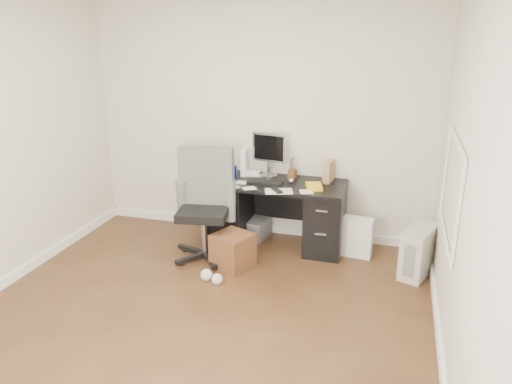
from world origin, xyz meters
TOP-DOWN VIEW (x-y plane):
  - ground at (0.00, 0.00)m, footprint 4.00×4.00m
  - room_shell at (0.03, 0.03)m, footprint 4.02×4.02m
  - desk at (0.30, 1.65)m, footprint 1.50×0.70m
  - loose_papers at (0.10, 1.60)m, footprint 1.10×0.60m
  - lcd_monitor at (0.15, 1.86)m, footprint 0.44×0.30m
  - keyboard at (0.17, 1.60)m, footprint 0.39×0.14m
  - computer_mouse at (0.46, 1.65)m, footprint 0.08×0.08m
  - travel_mug at (-0.18, 1.57)m, footprint 0.10×0.10m
  - white_binder at (-0.15, 1.86)m, footprint 0.16×0.27m
  - magazine_file at (0.84, 1.83)m, footprint 0.13×0.22m
  - pen_cup at (0.43, 1.85)m, footprint 0.12×0.12m
  - yellow_book at (0.73, 1.56)m, footprint 0.23×0.27m
  - paper_remote at (0.39, 1.35)m, footprint 0.34×0.30m
  - office_chair at (-0.37, 1.11)m, footprint 0.77×0.77m
  - pc_tower at (1.84, 1.34)m, footprint 0.39×0.55m
  - shopping_bag at (1.21, 1.61)m, footprint 0.34×0.26m
  - wicker_basket at (-0.01, 0.99)m, footprint 0.47×0.47m
  - desk_printer at (-0.04, 1.79)m, footprint 0.44×0.39m

SIDE VIEW (x-z plane):
  - ground at x=0.00m, z-range 0.00..0.00m
  - desk_printer at x=-0.04m, z-range 0.00..0.23m
  - wicker_basket at x=-0.01m, z-range 0.00..0.36m
  - shopping_bag at x=1.21m, z-range 0.00..0.44m
  - pc_tower at x=1.84m, z-range 0.00..0.50m
  - desk at x=0.30m, z-range 0.02..0.77m
  - office_chair at x=-0.37m, z-range 0.00..1.18m
  - loose_papers at x=0.10m, z-range 0.75..0.75m
  - keyboard at x=0.17m, z-range 0.75..0.77m
  - paper_remote at x=0.39m, z-range 0.75..0.77m
  - yellow_book at x=0.73m, z-range 0.75..0.79m
  - computer_mouse at x=0.46m, z-range 0.75..0.81m
  - travel_mug at x=-0.18m, z-range 0.75..0.93m
  - magazine_file at x=0.84m, z-range 0.75..0.99m
  - pen_cup at x=0.43m, z-range 0.75..1.00m
  - white_binder at x=-0.15m, z-range 0.75..1.04m
  - lcd_monitor at x=0.15m, z-range 0.75..1.26m
  - room_shell at x=0.03m, z-range 0.30..3.01m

